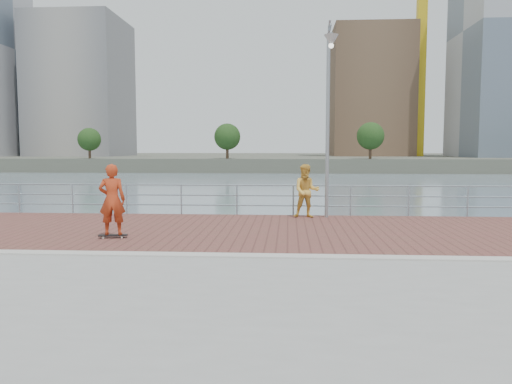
# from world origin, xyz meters

# --- Properties ---
(water) EXTENTS (400.00, 400.00, 0.00)m
(water) POSITION_xyz_m (0.00, 0.00, -2.00)
(water) COLOR slate
(water) RESTS_ON ground
(brick_lane) EXTENTS (40.00, 6.80, 0.02)m
(brick_lane) POSITION_xyz_m (0.00, 3.60, 0.01)
(brick_lane) COLOR brown
(brick_lane) RESTS_ON seawall
(curb) EXTENTS (40.00, 0.40, 0.06)m
(curb) POSITION_xyz_m (0.00, 0.00, 0.03)
(curb) COLOR #B7B5AD
(curb) RESTS_ON seawall
(far_shore) EXTENTS (320.00, 95.00, 2.50)m
(far_shore) POSITION_xyz_m (0.00, 122.50, -0.75)
(far_shore) COLOR #4C5142
(far_shore) RESTS_ON ground
(guardrail) EXTENTS (39.06, 0.06, 1.13)m
(guardrail) POSITION_xyz_m (0.00, 7.00, 0.69)
(guardrail) COLOR #8C9EA8
(guardrail) RESTS_ON brick_lane
(street_lamp) EXTENTS (0.47, 1.35, 6.39)m
(street_lamp) POSITION_xyz_m (2.19, 6.03, 4.54)
(street_lamp) COLOR gray
(street_lamp) RESTS_ON brick_lane
(skateboard) EXTENTS (0.79, 0.34, 0.09)m
(skateboard) POSITION_xyz_m (-3.89, 2.07, 0.09)
(skateboard) COLOR black
(skateboard) RESTS_ON brick_lane
(skateboarder) EXTENTS (0.78, 0.59, 1.92)m
(skateboarder) POSITION_xyz_m (-3.89, 2.07, 1.07)
(skateboarder) COLOR #B43718
(skateboarder) RESTS_ON skateboard
(bystander) EXTENTS (0.92, 0.73, 1.86)m
(bystander) POSITION_xyz_m (1.48, 6.38, 0.95)
(bystander) COLOR gold
(bystander) RESTS_ON brick_lane
(tower_crane) EXTENTS (47.00, 2.00, 50.70)m
(tower_crane) POSITION_xyz_m (27.36, 104.00, 33.50)
(tower_crane) COLOR gold
(tower_crane) RESTS_ON far_shore
(skyline) EXTENTS (233.00, 41.00, 58.82)m
(skyline) POSITION_xyz_m (28.04, 104.45, 23.67)
(skyline) COLOR #ADA38E
(skyline) RESTS_ON far_shore
(shoreline_trees) EXTENTS (169.40, 4.76, 6.35)m
(shoreline_trees) POSITION_xyz_m (20.22, 77.00, 4.17)
(shoreline_trees) COLOR #473323
(shoreline_trees) RESTS_ON far_shore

